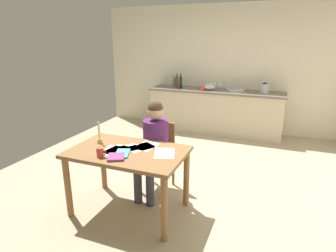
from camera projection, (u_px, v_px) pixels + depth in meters
The scene contains 27 objects.
ground_plane at pixel (179, 177), 4.17m from camera, with size 5.20×5.20×0.04m, color tan.
wall_back at pixel (220, 69), 6.09m from camera, with size 5.20×0.12×2.60m, color silver.
kitchen_counter at pixel (215, 111), 6.02m from camera, with size 2.75×0.64×0.90m.
dining_table at pixel (128, 160), 3.16m from camera, with size 1.27×0.80×0.75m.
chair_at_table at pixel (158, 152), 3.74m from camera, with size 0.41×0.41×0.87m.
person_seated at pixel (154, 143), 3.55m from camera, with size 0.33×0.59×1.19m.
coffee_mug at pixel (100, 152), 2.94m from camera, with size 0.11×0.07×0.10m.
candlestick at pixel (100, 137), 3.32m from camera, with size 0.06×0.06×0.26m.
book_magazine at pixel (122, 153), 3.02m from camera, with size 0.14×0.24×0.02m, color #55BCBD.
book_cookery at pixel (116, 157), 2.92m from camera, with size 0.17×0.19×0.02m, color #893D7E.
paper_letter at pixel (164, 153), 3.05m from camera, with size 0.21×0.30×0.00m, color white.
paper_bill at pixel (117, 150), 3.13m from camera, with size 0.21×0.30×0.00m, color white.
paper_envelope at pixel (126, 149), 3.17m from camera, with size 0.21×0.30×0.00m, color white.
paper_receipt at pixel (113, 151), 3.12m from camera, with size 0.21×0.30×0.00m, color white.
paper_notice at pixel (146, 146), 3.25m from camera, with size 0.21×0.30×0.00m, color white.
paper_flyer at pixel (141, 147), 3.21m from camera, with size 0.21×0.30×0.00m, color white.
sink_unit at pixel (236, 90), 5.75m from camera, with size 0.36×0.36×0.24m.
bottle_oil at pixel (173, 82), 6.22m from camera, with size 0.06×0.06×0.28m.
bottle_vinegar at pixel (177, 82), 6.08m from camera, with size 0.07×0.07×0.30m.
bottle_wine_red at pixel (181, 82), 6.07m from camera, with size 0.06×0.06×0.30m.
mixing_bowl at pixel (209, 87), 5.90m from camera, with size 0.24×0.24×0.11m, color white.
stovetop_kettle at pixel (264, 88), 5.53m from camera, with size 0.18×0.18×0.22m.
wine_glass_near_sink at pixel (220, 84), 5.97m from camera, with size 0.07×0.07×0.15m.
wine_glass_by_kettle at pixel (215, 84), 6.01m from camera, with size 0.07×0.07×0.15m.
wine_glass_back_left at pixel (212, 83), 6.04m from camera, with size 0.07×0.07×0.15m.
wine_glass_back_right at pixel (207, 83), 6.07m from camera, with size 0.07×0.07×0.15m.
teacup_on_counter at pixel (202, 88), 5.83m from camera, with size 0.11×0.08×0.10m.
Camera 1 is at (1.23, -3.56, 1.92)m, focal length 30.54 mm.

